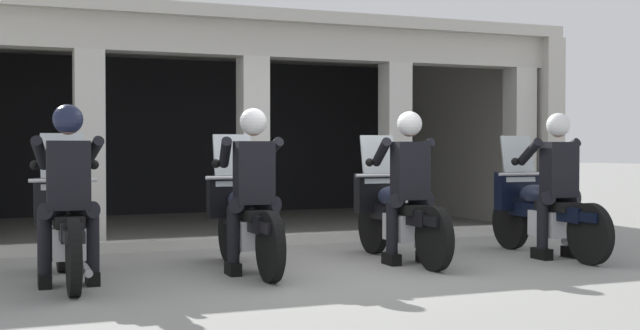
% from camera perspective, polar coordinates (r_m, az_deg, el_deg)
% --- Properties ---
extents(ground_plane, '(80.00, 80.00, 0.00)m').
position_cam_1_polar(ground_plane, '(11.03, -5.11, -5.06)').
color(ground_plane, gray).
extents(station_building, '(9.31, 5.36, 2.97)m').
position_cam_1_polar(station_building, '(13.10, -8.08, 4.31)').
color(station_building, black).
rests_on(station_building, ground).
extents(kerb_strip, '(8.81, 0.24, 0.12)m').
position_cam_1_polar(kerb_strip, '(10.10, -3.92, -5.29)').
color(kerb_strip, '#B7B5AD').
rests_on(kerb_strip, ground).
extents(motorcycle_far_left, '(0.62, 2.04, 1.35)m').
position_cam_1_polar(motorcycle_far_left, '(7.68, -17.42, -4.12)').
color(motorcycle_far_left, black).
rests_on(motorcycle_far_left, ground).
extents(police_officer_far_left, '(0.63, 0.61, 1.58)m').
position_cam_1_polar(police_officer_far_left, '(7.37, -17.31, -0.93)').
color(police_officer_far_left, black).
rests_on(police_officer_far_left, ground).
extents(motorcycle_center_left, '(0.62, 2.04, 1.35)m').
position_cam_1_polar(motorcycle_center_left, '(8.06, -5.31, -3.82)').
color(motorcycle_center_left, black).
rests_on(motorcycle_center_left, ground).
extents(police_officer_center_left, '(0.63, 0.61, 1.58)m').
position_cam_1_polar(police_officer_center_left, '(7.76, -4.74, -0.77)').
color(police_officer_center_left, black).
rests_on(police_officer_center_left, ground).
extents(motorcycle_center_right, '(0.62, 2.04, 1.35)m').
position_cam_1_polar(motorcycle_center_right, '(8.72, 5.40, -3.43)').
color(motorcycle_center_right, black).
rests_on(motorcycle_center_right, ground).
extents(police_officer_center_right, '(0.63, 0.61, 1.58)m').
position_cam_1_polar(police_officer_center_right, '(8.44, 6.26, -0.61)').
color(police_officer_center_right, black).
rests_on(police_officer_center_right, ground).
extents(motorcycle_far_right, '(0.62, 2.04, 1.35)m').
position_cam_1_polar(motorcycle_far_right, '(9.42, 15.29, -3.12)').
color(motorcycle_far_right, black).
rests_on(motorcycle_far_right, ground).
extents(police_officer_far_right, '(0.63, 0.61, 1.58)m').
position_cam_1_polar(police_officer_far_right, '(9.17, 16.35, -0.50)').
color(police_officer_far_right, black).
rests_on(police_officer_far_right, ground).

